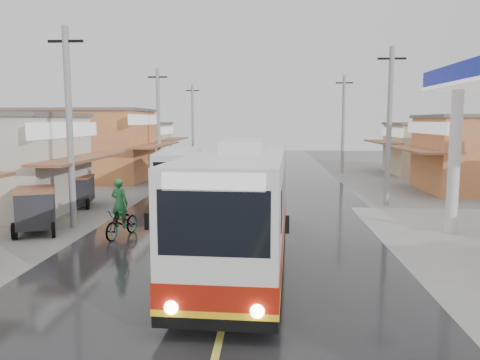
{
  "coord_description": "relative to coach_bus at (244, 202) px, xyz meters",
  "views": [
    {
      "loc": [
        0.97,
        -9.24,
        4.32
      ],
      "look_at": [
        -0.14,
        8.15,
        2.11
      ],
      "focal_mm": 35.0,
      "sensor_mm": 36.0,
      "label": 1
    }
  ],
  "objects": [
    {
      "name": "ground",
      "position": [
        -0.19,
        -5.19,
        -1.79
      ],
      "size": [
        120.0,
        120.0,
        0.0
      ],
      "primitive_type": "plane",
      "color": "slate",
      "rests_on": "ground"
    },
    {
      "name": "road",
      "position": [
        -0.19,
        9.81,
        -1.78
      ],
      "size": [
        12.0,
        90.0,
        0.02
      ],
      "primitive_type": "cube",
      "color": "black",
      "rests_on": "ground"
    },
    {
      "name": "centre_line",
      "position": [
        -0.19,
        9.81,
        -1.77
      ],
      "size": [
        0.15,
        90.0,
        0.01
      ],
      "primitive_type": "cube",
      "color": "#D8CC4C",
      "rests_on": "road"
    },
    {
      "name": "shopfronts_left",
      "position": [
        -13.19,
        12.81,
        -1.79
      ],
      "size": [
        11.0,
        44.0,
        5.2
      ],
      "primitive_type": null,
      "color": "tan",
      "rests_on": "ground"
    },
    {
      "name": "utility_poles_left",
      "position": [
        -7.19,
        10.81,
        -1.79
      ],
      "size": [
        1.6,
        50.0,
        8.0
      ],
      "primitive_type": null,
      "color": "gray",
      "rests_on": "ground"
    },
    {
      "name": "utility_poles_right",
      "position": [
        6.81,
        9.81,
        -1.79
      ],
      "size": [
        1.6,
        36.0,
        8.0
      ],
      "primitive_type": null,
      "color": "gray",
      "rests_on": "ground"
    },
    {
      "name": "coach_bus",
      "position": [
        0.0,
        0.0,
        0.0
      ],
      "size": [
        3.16,
        12.01,
        3.72
      ],
      "rotation": [
        0.0,
        0.0,
        -0.04
      ],
      "color": "silver",
      "rests_on": "road"
    },
    {
      "name": "second_bus",
      "position": [
        -4.32,
        11.46,
        -0.35
      ],
      "size": [
        3.13,
        8.26,
        2.67
      ],
      "rotation": [
        0.0,
        0.0,
        0.12
      ],
      "color": "silver",
      "rests_on": "road"
    },
    {
      "name": "cyclist",
      "position": [
        -4.7,
        2.3,
        -1.06
      ],
      "size": [
        1.21,
        2.19,
        2.24
      ],
      "rotation": [
        0.0,
        0.0,
        -0.25
      ],
      "color": "black",
      "rests_on": "ground"
    },
    {
      "name": "tricycle_near",
      "position": [
        -8.21,
        2.72,
        -0.79
      ],
      "size": [
        2.3,
        2.53,
        1.75
      ],
      "rotation": [
        0.0,
        0.0,
        0.42
      ],
      "color": "#26262D",
      "rests_on": "ground"
    },
    {
      "name": "tricycle_far",
      "position": [
        -8.82,
        8.29,
        -0.89
      ],
      "size": [
        1.72,
        2.11,
        1.58
      ],
      "rotation": [
        0.0,
        0.0,
        0.2
      ],
      "color": "#26262D",
      "rests_on": "ground"
    }
  ]
}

